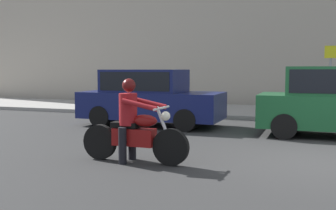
% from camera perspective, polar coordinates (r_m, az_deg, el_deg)
% --- Properties ---
extents(ground_plane, '(80.00, 80.00, 0.00)m').
position_cam_1_polar(ground_plane, '(8.21, 22.19, -7.51)').
color(ground_plane, '#292929').
extents(sidewalk_slab, '(40.00, 4.40, 0.14)m').
position_cam_1_polar(sidewalk_slab, '(16.11, 21.13, -1.22)').
color(sidewalk_slab, gray).
rests_on(sidewalk_slab, ground_plane).
extents(motorcycle_with_rider_crimson, '(2.13, 0.70, 1.56)m').
position_cam_1_polar(motorcycle_with_rider_crimson, '(7.58, -4.86, -3.28)').
color(motorcycle_with_rider_crimson, black).
rests_on(motorcycle_with_rider_crimson, ground_plane).
extents(parked_hatchback_forest_green, '(3.67, 1.76, 1.80)m').
position_cam_1_polar(parked_hatchback_forest_green, '(11.17, 22.15, 0.55)').
color(parked_hatchback_forest_green, '#164C28').
rests_on(parked_hatchback_forest_green, ground_plane).
extents(parked_sedan_navy, '(4.31, 1.82, 1.72)m').
position_cam_1_polar(parked_sedan_navy, '(12.46, -2.68, 1.11)').
color(parked_sedan_navy, '#11194C').
rests_on(parked_sedan_navy, ground_plane).
extents(street_sign_post, '(0.44, 0.08, 2.46)m').
position_cam_1_polar(street_sign_post, '(15.78, 21.78, 4.33)').
color(street_sign_post, gray).
rests_on(street_sign_post, sidewalk_slab).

